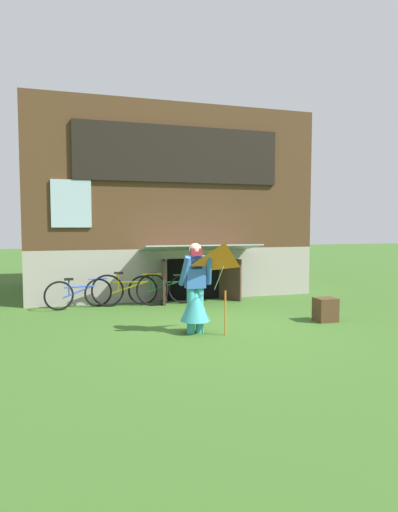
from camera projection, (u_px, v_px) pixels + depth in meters
name	position (u px, v px, depth m)	size (l,w,h in m)	color
ground_plane	(219.00, 327.00, 7.99)	(60.00, 60.00, 0.00)	#386023
log_house	(160.00, 206.00, 12.99)	(7.37, 5.97, 4.92)	#9E998E
person	(195.00, 296.00, 7.50)	(0.61, 0.52, 1.58)	teal
kite	(225.00, 264.00, 7.10)	(0.80, 0.78, 1.53)	orange
bicycle_green	(163.00, 289.00, 10.29)	(1.65, 0.22, 0.75)	black
bicycle_yellow	(130.00, 290.00, 10.02)	(1.77, 0.36, 0.81)	black
bicycle_blue	(79.00, 293.00, 9.76)	(1.52, 0.41, 0.71)	black
wooden_crate	(325.00, 310.00, 8.46)	(0.40, 0.34, 0.46)	#4C331E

